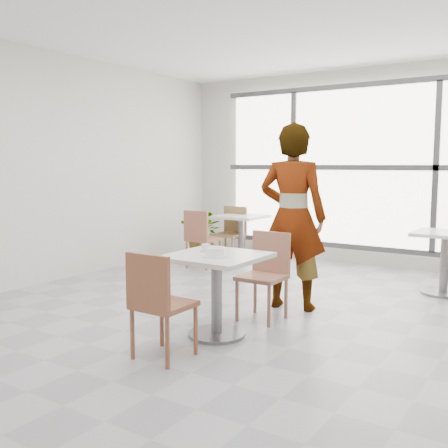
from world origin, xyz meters
The scene contains 16 objects.
floor centered at (0.00, 0.00, 0.00)m, with size 7.00×7.00×0.00m, color #9E9EA5.
ceiling centered at (0.00, 0.00, 3.00)m, with size 7.00×7.00×0.00m, color white.
wall_back centered at (0.00, 3.50, 1.50)m, with size 6.00×6.00×0.00m, color silver.
wall_left centered at (-3.00, 0.00, 1.50)m, with size 7.00×7.00×0.00m, color silver.
window centered at (0.00, 3.44, 1.50)m, with size 4.60×0.07×2.52m.
main_table centered at (0.06, -0.51, 0.52)m, with size 0.80×0.80×0.75m.
chair_near centered at (-0.01, -1.25, 0.50)m, with size 0.42×0.42×0.87m.
chair_far centered at (0.16, 0.23, 0.50)m, with size 0.42×0.42×0.87m.
oatmeal_bowl centered at (0.11, -0.60, 0.79)m, with size 0.21×0.21×0.09m.
coffee_cup centered at (-0.12, -0.42, 0.78)m, with size 0.16×0.13×0.07m.
person centered at (0.22, 0.70, 0.99)m, with size 0.72×0.47×1.98m, color black.
bg_table_left centered at (-1.61, 2.63, 0.49)m, with size 0.70×0.70×0.75m.
bg_table_right centered at (1.47, 2.25, 0.49)m, with size 0.70×0.70×0.75m.
bg_chair_left_near centered at (-1.86, 1.88, 0.50)m, with size 0.42×0.42×0.87m.
bg_chair_left_far centered at (-1.82, 2.69, 0.50)m, with size 0.42×0.42×0.87m.
plant_left centered at (-2.34, 2.64, 0.40)m, with size 0.73×0.63×0.81m, color #467334.
Camera 1 is at (2.61, -4.26, 1.55)m, focal length 41.38 mm.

